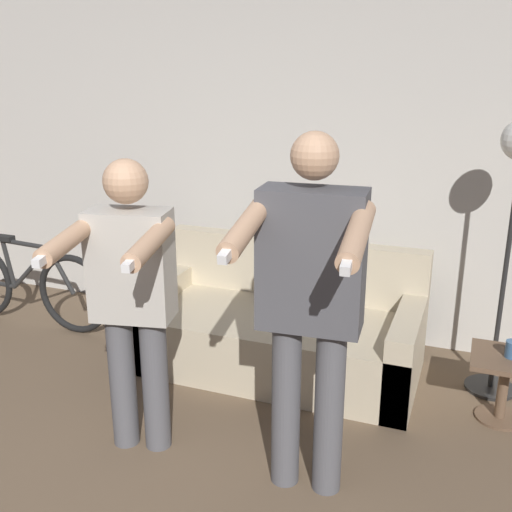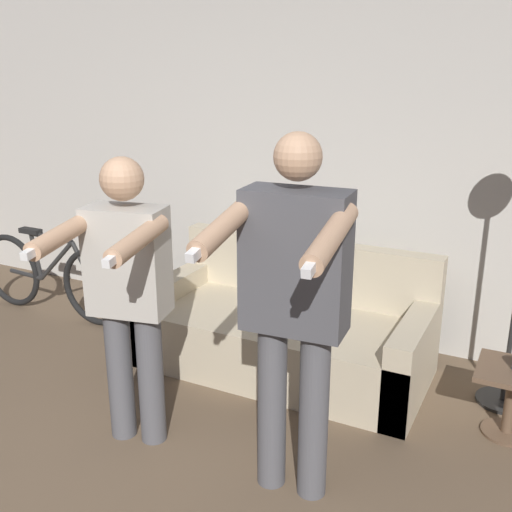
% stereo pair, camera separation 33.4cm
% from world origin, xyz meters
% --- Properties ---
extents(wall_back, '(10.00, 0.05, 2.60)m').
position_xyz_m(wall_back, '(0.00, 2.97, 1.30)').
color(wall_back, beige).
rests_on(wall_back, ground_plane).
extents(couch, '(1.90, 0.90, 0.83)m').
position_xyz_m(couch, '(0.39, 2.26, 0.26)').
color(couch, beige).
rests_on(couch, ground_plane).
extents(person_left, '(0.57, 0.74, 1.57)m').
position_xyz_m(person_left, '(-0.01, 1.11, 0.90)').
color(person_left, '#56565B').
rests_on(person_left, ground_plane).
extents(person_right, '(0.57, 0.70, 1.74)m').
position_xyz_m(person_right, '(0.92, 1.12, 1.01)').
color(person_right, '#56565B').
rests_on(person_right, ground_plane).
extents(cat, '(0.42, 0.13, 0.18)m').
position_xyz_m(cat, '(0.21, 2.60, 0.90)').
color(cat, '#3D3833').
rests_on(cat, couch).
extents(side_table, '(0.39, 0.39, 0.40)m').
position_xyz_m(side_table, '(1.83, 2.10, 0.29)').
color(side_table, brown).
rests_on(side_table, ground_plane).
extents(bicycle, '(1.56, 0.07, 0.72)m').
position_xyz_m(bicycle, '(-1.72, 2.21, 0.33)').
color(bicycle, black).
rests_on(bicycle, ground_plane).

